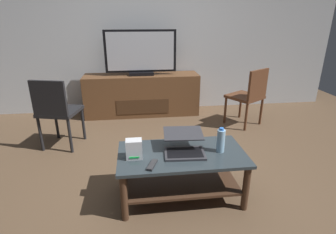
# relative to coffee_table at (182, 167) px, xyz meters

# --- Properties ---
(ground_plane) EXTENTS (7.68, 7.68, 0.00)m
(ground_plane) POSITION_rel_coffee_table_xyz_m (-0.10, 0.30, -0.31)
(ground_plane) COLOR brown
(back_wall) EXTENTS (6.40, 0.12, 2.80)m
(back_wall) POSITION_rel_coffee_table_xyz_m (-0.10, 2.59, 1.09)
(back_wall) COLOR silver
(back_wall) RESTS_ON ground
(coffee_table) EXTENTS (1.12, 0.60, 0.45)m
(coffee_table) POSITION_rel_coffee_table_xyz_m (0.00, 0.00, 0.00)
(coffee_table) COLOR #2D383D
(coffee_table) RESTS_ON ground
(media_cabinet) EXTENTS (1.86, 0.48, 0.67)m
(media_cabinet) POSITION_rel_coffee_table_xyz_m (-0.27, 2.27, 0.03)
(media_cabinet) COLOR brown
(media_cabinet) RESTS_ON ground
(television) EXTENTS (1.12, 0.20, 0.70)m
(television) POSITION_rel_coffee_table_xyz_m (-0.27, 2.25, 0.70)
(television) COLOR black
(television) RESTS_ON media_cabinet
(dining_chair) EXTENTS (0.61, 0.61, 0.87)m
(dining_chair) POSITION_rel_coffee_table_xyz_m (1.28, 1.57, 0.18)
(dining_chair) COLOR #59331E
(dining_chair) RESTS_ON ground
(side_chair) EXTENTS (0.53, 0.53, 0.90)m
(side_chair) POSITION_rel_coffee_table_xyz_m (-1.34, 1.15, 0.20)
(side_chair) COLOR black
(side_chair) RESTS_ON ground
(laptop) EXTENTS (0.37, 0.40, 0.16)m
(laptop) POSITION_rel_coffee_table_xyz_m (0.02, 0.03, 0.20)
(laptop) COLOR #333338
(laptop) RESTS_ON coffee_table
(router_box) EXTENTS (0.13, 0.10, 0.17)m
(router_box) POSITION_rel_coffee_table_xyz_m (-0.41, -0.04, 0.22)
(router_box) COLOR silver
(router_box) RESTS_ON coffee_table
(water_bottle_near) EXTENTS (0.07, 0.07, 0.22)m
(water_bottle_near) POSITION_rel_coffee_table_xyz_m (0.34, -0.01, 0.25)
(water_bottle_near) COLOR #99C6E5
(water_bottle_near) RESTS_ON coffee_table
(cell_phone) EXTENTS (0.09, 0.15, 0.01)m
(cell_phone) POSITION_rel_coffee_table_xyz_m (-0.42, 0.12, 0.15)
(cell_phone) COLOR black
(cell_phone) RESTS_ON coffee_table
(tv_remote) EXTENTS (0.10, 0.16, 0.02)m
(tv_remote) POSITION_rel_coffee_table_xyz_m (-0.27, -0.19, 0.15)
(tv_remote) COLOR #2D2D30
(tv_remote) RESTS_ON coffee_table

